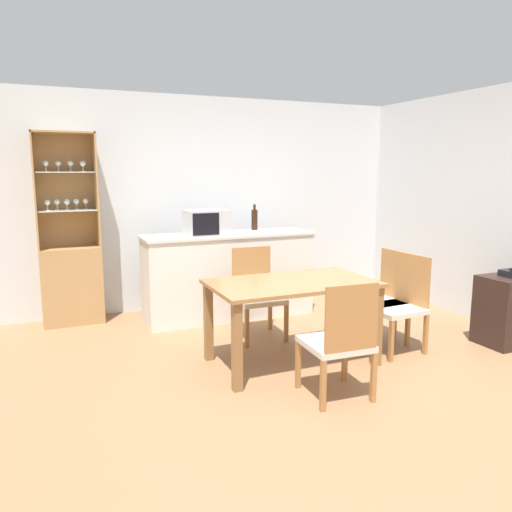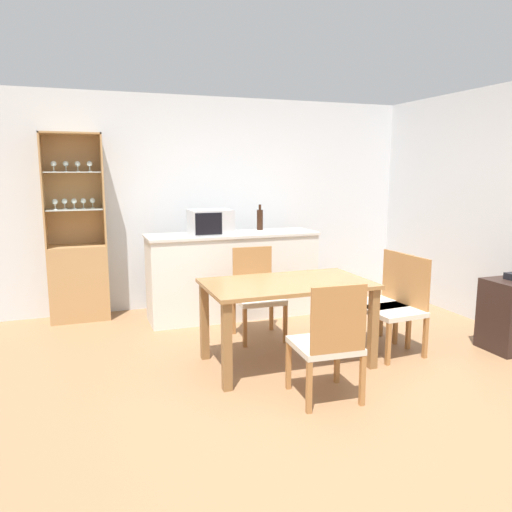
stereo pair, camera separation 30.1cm
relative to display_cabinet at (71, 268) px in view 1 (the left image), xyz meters
The scene contains 12 objects.
ground_plane 2.99m from the display_cabinet, 56.06° to the right, with size 18.00×18.00×0.00m, color #936B47.
wall_back 1.77m from the display_cabinet, ahead, with size 6.80×0.06×2.55m.
kitchen_counter 1.74m from the display_cabinet, 16.30° to the right, with size 1.94×0.56×0.97m.
display_cabinet is the anchor object (origin of this frame).
dining_table 2.63m from the display_cabinet, 50.26° to the right, with size 1.41×0.82×0.73m.
dining_chair_head_near 3.25m from the display_cabinet, 58.87° to the right, with size 0.48×0.48×0.90m.
dining_chair_side_right_far 3.33m from the display_cabinet, 34.72° to the right, with size 0.48×0.48×0.90m.
dining_chair_head_far 2.11m from the display_cabinet, 36.92° to the right, with size 0.47×0.47×0.90m.
dining_chair_side_right_near 3.48m from the display_cabinet, 38.05° to the right, with size 0.48×0.48×0.90m.
microwave 1.58m from the display_cabinet, 19.89° to the right, with size 0.46×0.35×0.28m.
wine_bottle 2.15m from the display_cabinet, ahead, with size 0.07×0.07×0.30m.
side_cabinet 4.58m from the display_cabinet, 32.05° to the right, with size 0.62×0.41×0.67m.
Camera 1 is at (-1.90, -3.31, 1.67)m, focal length 35.00 mm.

